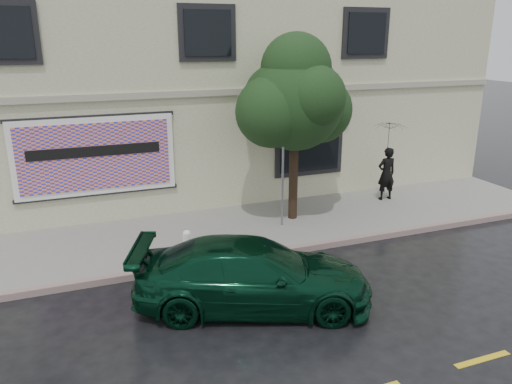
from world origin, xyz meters
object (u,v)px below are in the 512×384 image
object	(u,v)px
street_tree	(295,103)
fire_hydrant	(187,245)
car	(253,275)
pedestrian	(386,174)

from	to	relation	value
street_tree	fire_hydrant	size ratio (longest dim) A/B	6.58
car	fire_hydrant	size ratio (longest dim) A/B	6.61
car	pedestrian	size ratio (longest dim) A/B	2.74
car	street_tree	xyz separation A→B (m)	(2.68, 3.91, 2.75)
pedestrian	fire_hydrant	size ratio (longest dim) A/B	2.41
car	pedestrian	world-z (taller)	pedestrian
car	fire_hydrant	distance (m)	2.44
pedestrian	car	bearing A→B (deg)	37.18
pedestrian	fire_hydrant	world-z (taller)	pedestrian
street_tree	fire_hydrant	bearing A→B (deg)	-155.12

